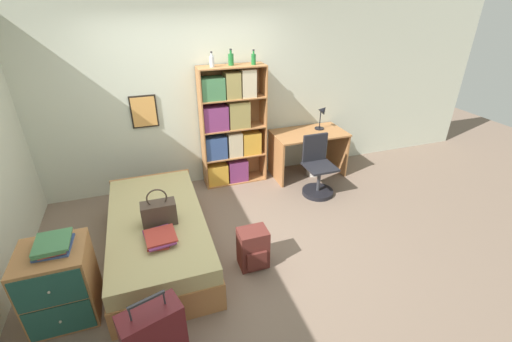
% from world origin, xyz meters
% --- Properties ---
extents(ground_plane, '(14.00, 14.00, 0.00)m').
position_xyz_m(ground_plane, '(0.00, 0.00, 0.00)').
color(ground_plane, '#756051').
extents(wall_back, '(10.00, 0.09, 2.60)m').
position_xyz_m(wall_back, '(-0.00, 1.58, 1.30)').
color(wall_back, beige).
rests_on(wall_back, ground_plane).
extents(bed, '(1.02, 2.05, 0.50)m').
position_xyz_m(bed, '(-0.72, 0.02, 0.25)').
color(bed, '#A36B3D').
rests_on(bed, ground_plane).
extents(handbag, '(0.35, 0.17, 0.41)m').
position_xyz_m(handbag, '(-0.68, -0.13, 0.63)').
color(handbag, '#47382D').
rests_on(handbag, bed).
extents(book_stack_on_bed, '(0.32, 0.38, 0.07)m').
position_xyz_m(book_stack_on_bed, '(-0.70, -0.43, 0.54)').
color(book_stack_on_bed, '#B2382D').
rests_on(book_stack_on_bed, bed).
extents(suitcase, '(0.50, 0.35, 0.74)m').
position_xyz_m(suitcase, '(-0.85, -1.37, 0.31)').
color(suitcase, '#5B191E').
rests_on(suitcase, ground_plane).
extents(dresser, '(0.56, 0.55, 0.73)m').
position_xyz_m(dresser, '(-1.60, -0.58, 0.37)').
color(dresser, '#A36B3D').
rests_on(dresser, ground_plane).
extents(magazine_pile_on_dresser, '(0.30, 0.34, 0.08)m').
position_xyz_m(magazine_pile_on_dresser, '(-1.57, -0.54, 0.77)').
color(magazine_pile_on_dresser, '#334C84').
rests_on(magazine_pile_on_dresser, dresser).
extents(bookcase, '(0.95, 0.32, 1.78)m').
position_xyz_m(bookcase, '(0.50, 1.37, 0.88)').
color(bookcase, '#A36B3D').
rests_on(bookcase, ground_plane).
extents(bottle_green, '(0.06, 0.06, 0.20)m').
position_xyz_m(bottle_green, '(0.28, 1.35, 1.85)').
color(bottle_green, '#B7BCC1').
rests_on(bottle_green, bookcase).
extents(bottle_brown, '(0.07, 0.07, 0.22)m').
position_xyz_m(bottle_brown, '(0.55, 1.39, 1.86)').
color(bottle_brown, '#1E6B2D').
rests_on(bottle_brown, bookcase).
extents(bottle_clear, '(0.06, 0.06, 0.20)m').
position_xyz_m(bottle_clear, '(0.85, 1.33, 1.85)').
color(bottle_clear, '#1E6B2D').
rests_on(bottle_clear, bookcase).
extents(desk, '(1.14, 0.65, 0.72)m').
position_xyz_m(desk, '(1.72, 1.21, 0.50)').
color(desk, '#A36B3D').
rests_on(desk, ground_plane).
extents(desk_lamp, '(0.20, 0.15, 0.39)m').
position_xyz_m(desk_lamp, '(1.98, 1.29, 0.98)').
color(desk_lamp, black).
rests_on(desk_lamp, desk).
extents(desk_chair, '(0.46, 0.46, 0.87)m').
position_xyz_m(desk_chair, '(1.60, 0.62, 0.28)').
color(desk_chair, black).
rests_on(desk_chair, ground_plane).
extents(backpack, '(0.31, 0.27, 0.46)m').
position_xyz_m(backpack, '(0.22, -0.53, 0.23)').
color(backpack, '#56231E').
rests_on(backpack, ground_plane).
extents(waste_bin, '(0.22, 0.22, 0.26)m').
position_xyz_m(waste_bin, '(1.81, 1.14, 0.13)').
color(waste_bin, '#B7B2A8').
rests_on(waste_bin, ground_plane).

